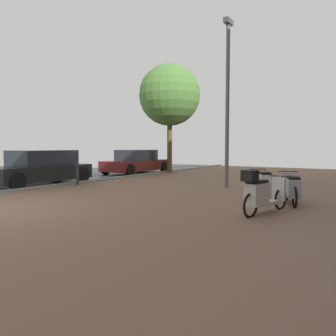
{
  "coord_description": "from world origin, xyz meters",
  "views": [
    {
      "loc": [
        7.84,
        -4.36,
        1.51
      ],
      "look_at": [
        3.73,
        2.3,
        1.0
      ],
      "focal_mm": 35.65,
      "sensor_mm": 36.0,
      "label": 1
    }
  ],
  "objects": [
    {
      "name": "parked_car_near",
      "position": [
        -3.38,
        4.2,
        0.65
      ],
      "size": [
        1.83,
        4.08,
        1.35
      ],
      "color": "black",
      "rests_on": "ground"
    },
    {
      "name": "scooter_mid",
      "position": [
        5.14,
        5.26,
        0.42
      ],
      "size": [
        0.96,
        1.65,
        0.84
      ],
      "color": "black",
      "rests_on": "ground"
    },
    {
      "name": "scooter_far",
      "position": [
        5.75,
        2.97,
        0.47
      ],
      "size": [
        0.75,
        1.85,
        1.04
      ],
      "color": "black",
      "rests_on": "ground"
    },
    {
      "name": "street_tree",
      "position": [
        -2.21,
        12.11,
        4.42
      ],
      "size": [
        3.5,
        3.5,
        6.19
      ],
      "color": "brown",
      "rests_on": "ground"
    },
    {
      "name": "bollard_far",
      "position": [
        -2.05,
        4.87,
        0.47
      ],
      "size": [
        0.12,
        0.12,
        0.94
      ],
      "color": "#38383D",
      "rests_on": "ground"
    },
    {
      "name": "lamp_post",
      "position": [
        3.27,
        7.15,
        3.34
      ],
      "size": [
        0.2,
        0.52,
        6.05
      ],
      "color": "slate",
      "rests_on": "ground"
    },
    {
      "name": "ground",
      "position": [
        1.43,
        0.0,
        -0.02
      ],
      "size": [
        21.0,
        40.0,
        0.13
      ],
      "color": "#2D373B"
    },
    {
      "name": "scooter_near",
      "position": [
        6.06,
        4.67,
        0.41
      ],
      "size": [
        0.83,
        1.76,
        0.85
      ],
      "color": "black",
      "rests_on": "ground"
    },
    {
      "name": "parked_car_far",
      "position": [
        -3.54,
        10.68,
        0.61
      ],
      "size": [
        1.85,
        4.27,
        1.31
      ],
      "color": "maroon",
      "rests_on": "ground"
    }
  ]
}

